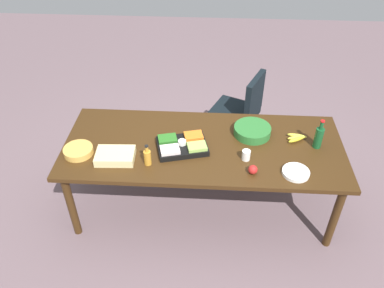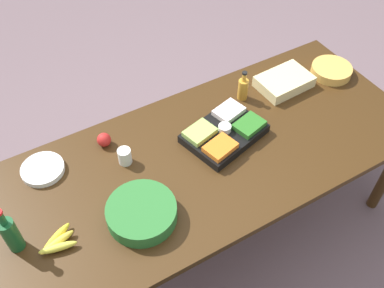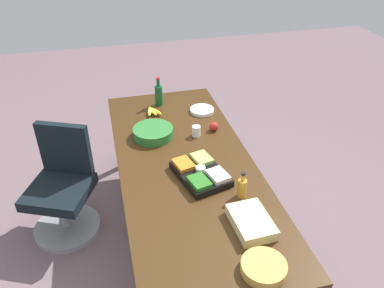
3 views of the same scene
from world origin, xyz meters
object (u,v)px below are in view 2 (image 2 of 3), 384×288
at_px(sheet_cake, 284,82).
at_px(chip_bowl, 331,70).
at_px(wine_bottle, 11,234).
at_px(paper_cup, 125,156).
at_px(paper_plate_stack, 43,169).
at_px(apple_red, 104,140).
at_px(conference_table, 201,165).
at_px(salad_bowl, 142,213).
at_px(veggie_tray, 224,132).
at_px(dressing_bottle, 243,88).
at_px(banana_bunch, 57,242).

relative_size(sheet_cake, chip_bowl, 1.28).
relative_size(chip_bowl, wine_bottle, 0.90).
bearing_deg(sheet_cake, wine_bottle, -171.10).
distance_m(paper_cup, chip_bowl, 1.42).
bearing_deg(paper_plate_stack, apple_red, 1.88).
distance_m(sheet_cake, apple_red, 1.14).
xyz_separation_m(sheet_cake, paper_plate_stack, (-1.48, 0.09, -0.02)).
bearing_deg(conference_table, paper_cup, 154.61).
bearing_deg(paper_cup, conference_table, -25.39).
bearing_deg(salad_bowl, veggie_tray, 21.39).
bearing_deg(apple_red, conference_table, -39.75).
distance_m(chip_bowl, apple_red, 1.48).
relative_size(salad_bowl, sheet_cake, 1.04).
height_order(conference_table, apple_red, apple_red).
relative_size(veggie_tray, chip_bowl, 1.92).
height_order(veggie_tray, chip_bowl, veggie_tray).
bearing_deg(wine_bottle, apple_red, 32.74).
bearing_deg(paper_plate_stack, chip_bowl, -4.68).
relative_size(veggie_tray, wine_bottle, 1.73).
distance_m(dressing_bottle, chip_bowl, 0.62).
distance_m(veggie_tray, paper_cup, 0.55).
xyz_separation_m(conference_table, dressing_bottle, (0.45, 0.28, 0.14)).
bearing_deg(apple_red, dressing_bottle, -4.17).
bearing_deg(dressing_bottle, paper_plate_stack, 177.57).
distance_m(sheet_cake, banana_bunch, 1.59).
bearing_deg(paper_cup, paper_plate_stack, 158.29).
bearing_deg(paper_cup, dressing_bottle, 7.39).
bearing_deg(sheet_cake, dressing_bottle, 171.71).
bearing_deg(banana_bunch, dressing_bottle, 17.32).
height_order(veggie_tray, wine_bottle, wine_bottle).
relative_size(chip_bowl, paper_plate_stack, 1.14).
bearing_deg(veggie_tray, conference_table, -161.23).
bearing_deg(wine_bottle, conference_table, 1.90).
bearing_deg(salad_bowl, wine_bottle, 165.11).
height_order(paper_cup, paper_plate_stack, paper_cup).
relative_size(wine_bottle, paper_plate_stack, 1.27).
relative_size(salad_bowl, veggie_tray, 0.69).
xyz_separation_m(sheet_cake, paper_cup, (-1.09, -0.06, 0.01)).
height_order(dressing_bottle, chip_bowl, dressing_bottle).
xyz_separation_m(veggie_tray, wine_bottle, (-1.17, -0.09, 0.07)).
distance_m(salad_bowl, banana_bunch, 0.40).
relative_size(banana_bunch, paper_plate_stack, 0.82).
relative_size(paper_cup, dressing_bottle, 0.47).
height_order(paper_cup, apple_red, paper_cup).
bearing_deg(salad_bowl, dressing_bottle, 27.30).
distance_m(veggie_tray, chip_bowl, 0.88).
distance_m(veggie_tray, paper_plate_stack, 0.97).
relative_size(conference_table, apple_red, 32.27).
xyz_separation_m(conference_table, paper_plate_stack, (-0.75, 0.33, 0.08)).
xyz_separation_m(paper_cup, banana_bunch, (-0.46, -0.29, -0.02)).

